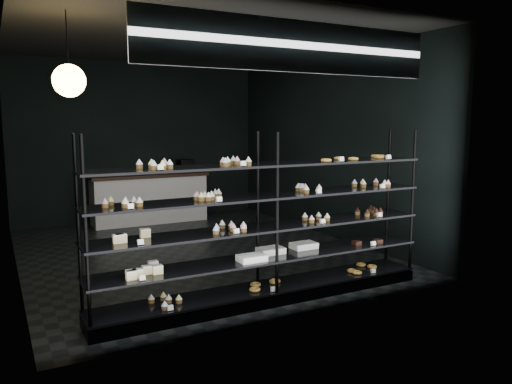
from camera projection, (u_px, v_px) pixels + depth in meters
room at (192, 149)px, 7.62m from camera, size 5.01×6.01×3.20m
display_shelf at (265, 247)px, 5.58m from camera, size 4.00×0.50×1.91m
signage at (295, 46)px, 4.89m from camera, size 3.30×0.05×0.50m
pendant_lamp at (69, 81)px, 5.32m from camera, size 0.35×0.35×0.90m
service_counter at (150, 197)px, 9.97m from camera, size 2.31×0.65×1.23m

